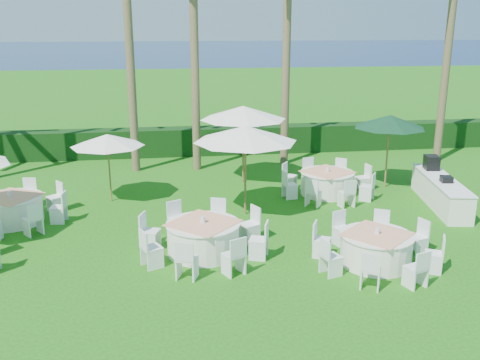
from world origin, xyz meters
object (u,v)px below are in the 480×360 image
object	(u,v)px
banquet_table_f	(327,182)
umbrella_c	(107,140)
banquet_table_b	(203,237)
banquet_table_c	(376,248)
buffet_table	(440,191)
umbrella_green	(390,121)
umbrella_b	(245,134)
banquet_table_d	(11,209)
umbrella_d	(243,113)

from	to	relation	value
banquet_table_f	umbrella_c	bearing A→B (deg)	177.72
banquet_table_b	banquet_table_f	size ratio (longest dim) A/B	1.01
banquet_table_f	umbrella_c	world-z (taller)	umbrella_c
banquet_table_c	banquet_table_f	distance (m)	5.55
banquet_table_c	buffet_table	xyz separation A→B (m)	(3.72, 3.92, 0.07)
banquet_table_b	umbrella_green	size ratio (longest dim) A/B	1.24
banquet_table_c	umbrella_green	bearing A→B (deg)	65.36
umbrella_b	banquet_table_b	bearing A→B (deg)	-118.61
umbrella_c	buffet_table	world-z (taller)	umbrella_c
banquet_table_f	umbrella_green	distance (m)	3.07
banquet_table_d	umbrella_d	bearing A→B (deg)	23.84
banquet_table_c	banquet_table_d	size ratio (longest dim) A/B	0.95
banquet_table_d	umbrella_green	size ratio (longest dim) A/B	1.22
banquet_table_f	umbrella_c	distance (m)	7.45
buffet_table	banquet_table_f	bearing A→B (deg)	153.71
banquet_table_f	umbrella_d	xyz separation A→B (m)	(-2.62, 1.91, 2.15)
banquet_table_b	banquet_table_d	bearing A→B (deg)	151.11
banquet_table_d	banquet_table_f	xyz separation A→B (m)	(9.97, 1.34, 0.00)
banquet_table_c	banquet_table_b	bearing A→B (deg)	163.58
umbrella_b	umbrella_c	size ratio (longest dim) A/B	1.32
banquet_table_c	banquet_table_f	size ratio (longest dim) A/B	0.95
umbrella_b	umbrella_green	xyz separation A→B (m)	(5.38, 2.09, -0.13)
umbrella_d	umbrella_green	distance (m)	5.13
umbrella_c	umbrella_green	world-z (taller)	umbrella_green
banquet_table_b	umbrella_green	world-z (taller)	umbrella_green
banquet_table_f	umbrella_green	xyz separation A→B (m)	(2.31, 0.50, 1.96)
banquet_table_d	banquet_table_f	world-z (taller)	banquet_table_f
banquet_table_c	buffet_table	world-z (taller)	buffet_table
umbrella_b	umbrella_d	xyz separation A→B (m)	(0.45, 3.50, 0.06)
umbrella_b	umbrella_green	distance (m)	5.77
umbrella_d	banquet_table_f	bearing A→B (deg)	-36.07
banquet_table_c	umbrella_d	world-z (taller)	umbrella_d
banquet_table_d	umbrella_c	bearing A→B (deg)	30.96
banquet_table_d	umbrella_b	world-z (taller)	umbrella_b
banquet_table_c	umbrella_c	bearing A→B (deg)	139.47
banquet_table_f	buffet_table	size ratio (longest dim) A/B	0.82
banquet_table_d	umbrella_c	size ratio (longest dim) A/B	1.35
umbrella_b	buffet_table	distance (m)	6.65
banquet_table_d	umbrella_b	bearing A→B (deg)	-2.09
banquet_table_b	banquet_table_f	xyz separation A→B (m)	(4.56, 4.32, -0.01)
umbrella_c	umbrella_d	world-z (taller)	umbrella_d
banquet_table_f	banquet_table_b	bearing A→B (deg)	-136.57
banquet_table_b	umbrella_d	size ratio (longest dim) A/B	1.04
banquet_table_b	banquet_table_c	bearing A→B (deg)	-16.42
umbrella_green	banquet_table_c	bearing A→B (deg)	-114.64
banquet_table_b	umbrella_green	xyz separation A→B (m)	(6.87, 4.82, 1.94)
banquet_table_d	umbrella_green	xyz separation A→B (m)	(12.28, 1.84, 1.96)
banquet_table_b	umbrella_b	xyz separation A→B (m)	(1.49, 2.73, 2.08)
banquet_table_b	banquet_table_c	world-z (taller)	banquet_table_b
umbrella_d	buffet_table	bearing A→B (deg)	-30.90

